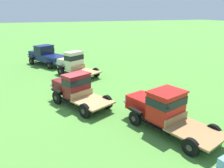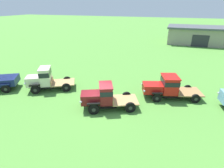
# 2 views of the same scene
# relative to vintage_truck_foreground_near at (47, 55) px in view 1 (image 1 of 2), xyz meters

# --- Properties ---
(ground_plane) EXTENTS (240.00, 240.00, 0.00)m
(ground_plane) POSITION_rel_vintage_truck_foreground_near_xyz_m (12.23, 0.61, -1.15)
(ground_plane) COLOR #518E38
(vintage_truck_foreground_near) EXTENTS (5.62, 4.34, 2.26)m
(vintage_truck_foreground_near) POSITION_rel_vintage_truck_foreground_near_xyz_m (0.00, 0.00, 0.00)
(vintage_truck_foreground_near) COLOR black
(vintage_truck_foreground_near) RESTS_ON ground
(vintage_truck_second_in_line) EXTENTS (4.97, 3.85, 2.35)m
(vintage_truck_second_in_line) POSITION_rel_vintage_truck_foreground_near_xyz_m (5.38, 2.07, 0.04)
(vintage_truck_second_in_line) COLOR black
(vintage_truck_second_in_line) RESTS_ON ground
(vintage_truck_midrow_center) EXTENTS (5.09, 3.59, 2.15)m
(vintage_truck_midrow_center) POSITION_rel_vintage_truck_foreground_near_xyz_m (12.39, 0.79, -0.04)
(vintage_truck_midrow_center) COLOR black
(vintage_truck_midrow_center) RESTS_ON ground
(vintage_truck_far_side) EXTENTS (5.77, 3.42, 2.16)m
(vintage_truck_far_side) POSITION_rel_vintage_truck_foreground_near_xyz_m (17.25, 4.47, -0.03)
(vintage_truck_far_side) COLOR black
(vintage_truck_far_side) RESTS_ON ground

